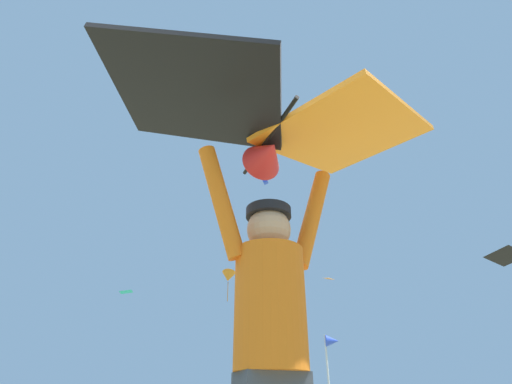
% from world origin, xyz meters
% --- Properties ---
extents(kite_flyer_person, '(0.80, 0.43, 1.92)m').
position_xyz_m(kite_flyer_person, '(0.40, -0.23, 0.94)').
color(kite_flyer_person, '#424751').
rests_on(kite_flyer_person, ground).
extents(held_stunt_kite, '(2.00, 1.35, 0.43)m').
position_xyz_m(held_stunt_kite, '(0.43, -0.32, 2.13)').
color(held_stunt_kite, black).
extents(distant_kite_orange_far_center, '(1.03, 1.00, 0.40)m').
position_xyz_m(distant_kite_orange_far_center, '(8.66, 32.12, 10.96)').
color(distant_kite_orange_far_center, orange).
extents(distant_kite_red_high_right, '(0.73, 0.77, 0.34)m').
position_xyz_m(distant_kite_red_high_right, '(-5.44, 14.51, 18.83)').
color(distant_kite_red_high_right, red).
extents(distant_kite_teal_low_left, '(0.57, 0.68, 0.90)m').
position_xyz_m(distant_kite_teal_low_left, '(3.96, 24.14, 7.71)').
color(distant_kite_teal_low_left, '#19B2AD').
extents(distant_kite_orange_high_left, '(1.73, 1.86, 3.01)m').
position_xyz_m(distant_kite_orange_high_left, '(-0.51, 33.53, 11.38)').
color(distant_kite_orange_high_left, orange).
extents(distant_kite_teal_overhead_distant, '(1.08, 1.08, 0.25)m').
position_xyz_m(distant_kite_teal_overhead_distant, '(-6.81, 23.06, 7.19)').
color(distant_kite_teal_overhead_distant, '#19B2AD').
extents(distant_kite_black_low_right, '(1.15, 1.16, 0.35)m').
position_xyz_m(distant_kite_black_low_right, '(8.31, 8.58, 4.69)').
color(distant_kite_black_low_right, black).
extents(distant_kite_blue_mid_left, '(0.75, 0.58, 0.81)m').
position_xyz_m(distant_kite_blue_mid_left, '(2.82, 30.64, 20.30)').
color(distant_kite_blue_mid_left, blue).
extents(marker_flag, '(0.30, 0.24, 2.00)m').
position_xyz_m(marker_flag, '(2.21, 6.27, 1.73)').
color(marker_flag, silver).
rests_on(marker_flag, ground).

